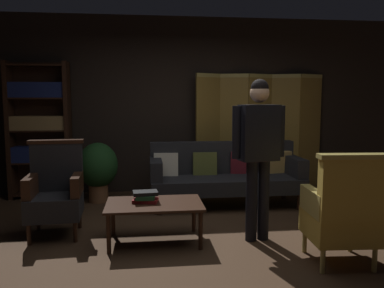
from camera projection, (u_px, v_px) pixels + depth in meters
The scene contains 13 objects.
ground_plane at pixel (201, 242), 4.09m from camera, with size 10.00×10.00×0.00m, color #3D2819.
back_wall at pixel (180, 105), 6.35m from camera, with size 7.20×0.10×2.80m, color black.
folding_screen at pixel (260, 131), 6.38m from camera, with size 2.14×0.26×1.90m.
bookshelf at pixel (40, 127), 5.88m from camera, with size 0.90×0.32×2.05m.
velvet_couch at pixel (225, 173), 5.54m from camera, with size 2.12×0.78×0.88m.
coffee_table at pixel (154, 207), 4.07m from camera, with size 1.00×0.64×0.42m.
armchair_gilt_accent at pixel (342, 212), 3.49m from camera, with size 0.62×0.61×1.04m.
armchair_wing_left at pixel (56, 191), 4.30m from camera, with size 0.62×0.61×1.04m.
standing_figure at pixel (259, 145), 4.06m from camera, with size 0.58×0.27×1.70m.
potted_plant at pixel (98, 168), 5.68m from camera, with size 0.58×0.58×0.87m.
book_red_leather at pixel (145, 200), 4.09m from camera, with size 0.25×0.17×0.04m, color maroon.
book_green_cloth at pixel (145, 197), 4.09m from camera, with size 0.19×0.19×0.04m, color #1E4C28.
book_black_cloth at pixel (145, 193), 4.08m from camera, with size 0.25×0.17×0.04m, color black.
Camera 1 is at (-0.57, -3.91, 1.50)m, focal length 36.49 mm.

